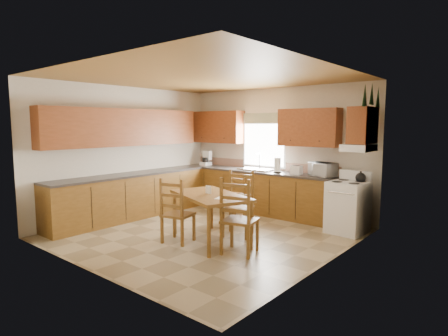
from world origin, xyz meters
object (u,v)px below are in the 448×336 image
Objects in this scene: dining_table at (210,218)px; chair_far_right at (233,199)px; chair_near_left at (178,210)px; chair_near_right at (240,216)px; chair_far_left at (238,204)px; stove at (348,208)px; microwave at (323,170)px.

chair_far_right is at bearing 133.11° from dining_table.
chair_near_left is 1.12m from chair_near_right.
chair_far_left is at bearing -134.67° from chair_near_left.
chair_far_right is (-0.63, 0.66, -0.11)m from chair_far_left.
stove is 0.85× the size of chair_near_left.
dining_table is at bearing -123.78° from stove.
chair_near_left is 1.05m from chair_far_left.
stove is 2.23m from chair_near_right.
chair_far_right is at bearing -64.32° from chair_near_right.
chair_far_left is (0.16, 0.54, 0.16)m from dining_table.
dining_table is 1.39× the size of chair_near_left.
chair_near_left reaches higher than dining_table.
microwave reaches higher than dining_table.
microwave is at bearing 46.41° from chair_far_left.
microwave is 0.43× the size of chair_near_left.
chair_far_right is (-0.48, 1.20, 0.06)m from dining_table.
stove is 2.47m from dining_table.
dining_table is (-0.90, -2.23, -0.66)m from microwave.
chair_far_left is at bearing 95.46° from dining_table.
microwave is at bearing -130.12° from chair_near_left.
dining_table is 1.63× the size of chair_far_right.
microwave is 0.41× the size of chair_far_left.
chair_near_left is at bearing -140.73° from chair_far_left.
chair_near_right is at bearing 177.41° from chair_near_left.
chair_far_left reaches higher than dining_table.
microwave is 0.39× the size of chair_near_right.
dining_table is 1.32× the size of chair_far_left.
stove is 0.99× the size of chair_far_right.
microwave is at bearing 38.02° from chair_far_right.
stove is at bearing 21.09° from chair_far_right.
chair_near_right is (-0.18, -2.38, -0.48)m from microwave.
chair_near_right is (-0.82, -2.07, 0.12)m from stove.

